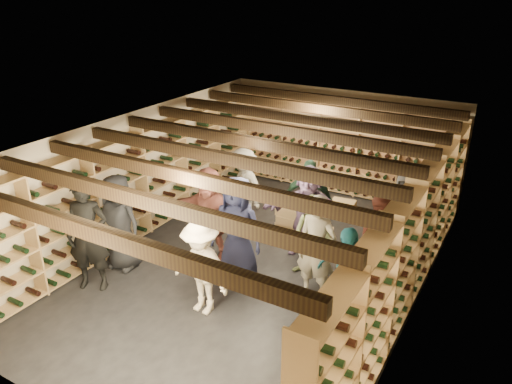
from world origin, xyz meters
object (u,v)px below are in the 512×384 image
at_px(person_10, 308,201).
at_px(person_12, 404,218).
at_px(person_0, 120,222).
at_px(person_11, 308,211).
at_px(crate_stack_left, 290,215).
at_px(person_3, 201,268).
at_px(person_1, 88,236).
at_px(person_6, 237,229).
at_px(person_5, 209,213).
at_px(person_7, 316,250).
at_px(person_8, 381,243).
at_px(crate_stack_right, 343,208).
at_px(person_4, 345,278).
at_px(crate_loose, 320,233).
at_px(person_2, 313,239).
at_px(person_9, 244,187).

xyz_separation_m(person_10, person_12, (1.81, 0.00, 0.07)).
distance_m(person_0, person_12, 4.88).
distance_m(person_10, person_11, 0.55).
distance_m(crate_stack_left, person_10, 0.67).
distance_m(crate_stack_left, person_12, 2.32).
bearing_deg(person_3, crate_stack_left, 94.73).
height_order(person_1, person_6, person_1).
relative_size(person_5, person_6, 0.94).
distance_m(person_6, person_12, 2.88).
relative_size(person_1, person_7, 1.08).
relative_size(person_0, person_12, 0.96).
relative_size(person_11, person_12, 0.96).
height_order(person_8, person_10, person_8).
relative_size(crate_stack_right, person_10, 0.33).
distance_m(person_4, person_11, 2.09).
distance_m(crate_loose, person_2, 1.62).
bearing_deg(person_4, person_0, -162.82).
height_order(person_1, person_11, person_1).
relative_size(crate_loose, person_4, 0.31).
relative_size(person_2, person_4, 0.94).
distance_m(crate_stack_left, person_4, 3.06).
height_order(crate_loose, person_8, person_8).
xyz_separation_m(crate_stack_left, person_1, (-1.90, -3.40, 0.60)).
distance_m(crate_loose, person_0, 3.83).
bearing_deg(person_0, person_6, 17.48).
height_order(crate_stack_right, crate_loose, crate_stack_right).
xyz_separation_m(crate_loose, person_6, (-0.68, -1.98, 0.82)).
xyz_separation_m(person_3, person_10, (0.41, 2.87, 0.06)).
bearing_deg(person_10, person_6, -119.14).
distance_m(crate_stack_left, person_5, 1.88).
height_order(person_2, person_9, person_9).
relative_size(person_9, person_11, 0.94).
bearing_deg(person_11, person_10, 100.69).
height_order(person_6, person_10, person_6).
distance_m(crate_loose, person_1, 4.37).
bearing_deg(person_6, person_10, 65.47).
xyz_separation_m(person_5, person_7, (2.20, -0.29, 0.03)).
relative_size(person_7, person_11, 1.02).
height_order(crate_stack_left, person_6, person_6).
relative_size(person_3, person_10, 0.92).
relative_size(person_0, person_2, 1.14).
bearing_deg(person_3, crate_loose, 82.72).
bearing_deg(crate_loose, person_12, -7.12).
relative_size(person_9, person_10, 0.98).
bearing_deg(person_7, person_1, -153.55).
relative_size(person_6, person_10, 1.10).
relative_size(person_1, person_2, 1.26).
height_order(crate_loose, person_11, person_11).
xyz_separation_m(person_3, person_5, (-0.86, 1.43, 0.09)).
distance_m(person_0, person_9, 2.69).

